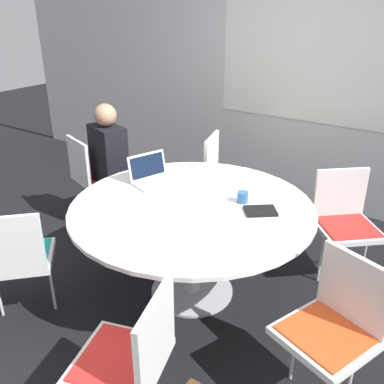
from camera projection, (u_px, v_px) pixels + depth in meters
ground_plane at (192, 291)px, 3.30m from camera, size 16.00×16.00×0.00m
wall_back at (305, 75)px, 4.27m from camera, size 8.00×0.07×2.70m
conference_table at (192, 218)px, 3.03m from camera, size 1.71×1.71×0.74m
chair_0 at (93, 172)px, 4.12m from camera, size 0.55×0.54×0.87m
chair_1 at (16, 255)px, 2.80m from camera, size 0.61×0.61×0.87m
chair_2 at (131, 354)px, 2.02m from camera, size 0.53×0.54×0.87m
chair_3 at (335, 321)px, 2.22m from camera, size 0.56×0.55×0.87m
chair_4 at (345, 217)px, 3.28m from camera, size 0.61×0.61×0.87m
chair_5 at (224, 172)px, 4.13m from camera, size 0.52×0.54×0.87m
person_0 at (110, 158)px, 3.91m from camera, size 0.41×0.34×1.22m
laptop at (151, 175)px, 3.34m from camera, size 0.33×0.39×0.21m
spiral_notebook at (260, 211)px, 2.88m from camera, size 0.26×0.25×0.02m
coffee_cup at (243, 197)px, 3.01m from camera, size 0.08×0.08×0.08m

